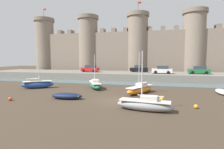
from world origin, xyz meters
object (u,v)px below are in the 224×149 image
rowboat_midflat_right (222,92)px  mooring_buoy_near_channel (137,87)px  sailboat_foreground_right (37,84)px  car_quay_west (139,69)px  car_quay_east (162,70)px  mooring_buoy_off_centre (196,106)px  car_quay_centre_west (90,69)px  mooring_buoy_mid_mud (10,99)px  sailboat_midflat_left (145,105)px  sailboat_near_channel_right (95,85)px  rowboat_foreground_left (67,96)px  car_quay_centre_east (199,70)px  mooring_buoy_near_shore (162,99)px  sailboat_near_channel_left (140,89)px

rowboat_midflat_right → mooring_buoy_near_channel: bearing=169.7°
rowboat_midflat_right → sailboat_foreground_right: bearing=-176.5°
car_quay_west → car_quay_east: (5.02, -3.47, 0.00)m
mooring_buoy_off_centre → car_quay_centre_west: car_quay_centre_west is taller
mooring_buoy_mid_mud → sailboat_midflat_left: bearing=-1.9°
sailboat_near_channel_right → mooring_buoy_mid_mud: bearing=-124.0°
rowboat_foreground_left → car_quay_centre_east: (18.97, 20.57, 1.93)m
mooring_buoy_off_centre → car_quay_west: 25.13m
sailboat_near_channel_right → car_quay_centre_east: (18.10, 12.93, 1.73)m
mooring_buoy_near_shore → mooring_buoy_off_centre: bearing=-35.2°
sailboat_near_channel_left → mooring_buoy_near_channel: 4.27m
sailboat_near_channel_right → mooring_buoy_near_channel: size_ratio=10.89×
mooring_buoy_mid_mud → mooring_buoy_near_shore: 16.75m
mooring_buoy_mid_mud → car_quay_centre_west: car_quay_centre_west is taller
sailboat_near_channel_left → car_quay_east: sailboat_near_channel_left is taller
mooring_buoy_near_channel → car_quay_east: size_ratio=0.12×
sailboat_foreground_right → rowboat_midflat_right: bearing=3.5°
mooring_buoy_mid_mud → car_quay_centre_west: size_ratio=0.10×
mooring_buoy_near_shore → car_quay_west: 22.39m
car_quay_centre_east → car_quay_east: bearing=-173.2°
sailboat_near_channel_left → car_quay_centre_west: sailboat_near_channel_left is taller
car_quay_east → mooring_buoy_near_shore: bearing=-93.1°
mooring_buoy_mid_mud → mooring_buoy_near_shore: (16.40, 3.42, 0.05)m
sailboat_near_channel_right → car_quay_east: 16.27m
rowboat_midflat_right → mooring_buoy_near_shore: (-8.05, -6.06, -0.05)m
rowboat_midflat_right → car_quay_centre_east: car_quay_centre_east is taller
sailboat_near_channel_right → car_quay_east: (10.78, 12.06, 1.73)m
sailboat_foreground_right → car_quay_centre_west: (3.32, 15.05, 1.65)m
sailboat_near_channel_left → mooring_buoy_near_channel: bearing=99.2°
car_quay_centre_east → car_quay_centre_west: 23.65m
sailboat_near_channel_right → rowboat_foreground_left: (-0.87, -7.64, -0.21)m
car_quay_west → sailboat_foreground_right: bearing=-129.9°
car_quay_centre_west → car_quay_west: size_ratio=1.00×
mooring_buoy_mid_mud → car_quay_west: size_ratio=0.10×
sailboat_foreground_right → car_quay_centre_east: sailboat_foreground_right is taller
sailboat_foreground_right → rowboat_midflat_right: (26.70, 1.61, -0.36)m
mooring_buoy_near_channel → car_quay_west: car_quay_west is taller
car_quay_centre_west → car_quay_east: (16.33, -1.05, 0.00)m
mooring_buoy_near_channel → car_quay_east: (4.28, 10.33, 2.06)m
mooring_buoy_near_channel → sailboat_midflat_left: bearing=-82.4°
sailboat_midflat_left → car_quay_centre_west: 27.16m
mooring_buoy_near_channel → mooring_buoy_near_shore: bearing=-68.0°
mooring_buoy_near_shore → car_quay_centre_east: size_ratio=0.12×
mooring_buoy_near_shore → car_quay_east: bearing=86.9°
rowboat_midflat_right → mooring_buoy_near_channel: 11.52m
rowboat_midflat_right → car_quay_east: (-7.05, 12.39, 2.01)m
sailboat_near_channel_left → mooring_buoy_mid_mud: bearing=-152.0°
mooring_buoy_near_channel → car_quay_east: 11.37m
sailboat_near_channel_right → mooring_buoy_mid_mud: sailboat_near_channel_right is taller
sailboat_near_channel_right → car_quay_centre_east: sailboat_near_channel_right is taller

